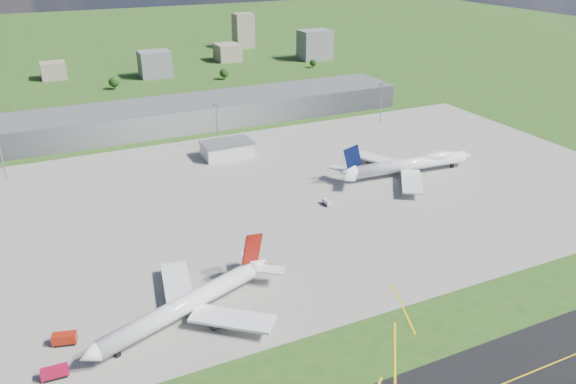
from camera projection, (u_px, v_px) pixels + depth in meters
name	position (u px, v px, depth m)	size (l,w,h in m)	color
ground	(184.00, 133.00, 345.23)	(1400.00, 1400.00, 0.00)	#274E18
apron	(271.00, 198.00, 258.54)	(360.00, 190.00, 0.08)	gray
terminal	(177.00, 115.00, 354.48)	(300.00, 42.00, 15.00)	gray
ops_building	(227.00, 150.00, 306.31)	(26.00, 16.00, 8.00)	silver
mast_center	(217.00, 118.00, 312.99)	(3.50, 2.00, 25.90)	gray
mast_east	(382.00, 97.00, 355.80)	(3.50, 2.00, 25.90)	gray
airliner_red_twin	(188.00, 304.00, 175.38)	(67.79, 51.37, 19.35)	white
airliner_blue_quad	(411.00, 164.00, 282.37)	(76.68, 59.97, 20.01)	white
fire_truck	(55.00, 373.00, 152.47)	(7.24, 3.09, 3.20)	#A30B2D
crash_tender	(65.00, 339.00, 165.10)	(7.41, 4.69, 3.56)	#A61C0B
tug_yellow	(269.00, 268.00, 202.25)	(4.24, 3.64, 1.82)	orange
van_white_near	(327.00, 202.00, 251.54)	(2.45, 5.05, 2.54)	silver
van_white_far	(440.00, 156.00, 305.01)	(5.51, 3.50, 2.62)	white
bldg_cw	(53.00, 70.00, 475.42)	(20.00, 18.00, 14.00)	gray
bldg_c	(155.00, 64.00, 480.20)	(26.00, 20.00, 22.00)	slate
bldg_ce	(228.00, 52.00, 545.51)	(22.00, 24.00, 16.00)	gray
bldg_e	(315.00, 45.00, 549.47)	(30.00, 22.00, 28.00)	slate
bldg_tall_e	(243.00, 31.00, 606.34)	(20.00, 18.00, 36.00)	gray
tree_c	(114.00, 82.00, 442.07)	(8.10, 8.10, 9.90)	#382314
tree_e	(224.00, 73.00, 473.11)	(7.65, 7.65, 9.35)	#382314
tree_far_e	(313.00, 63.00, 516.78)	(6.30, 6.30, 7.70)	#382314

